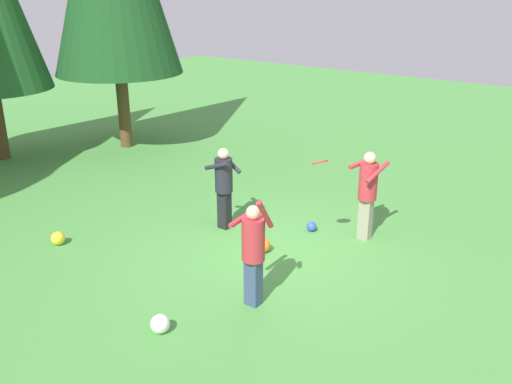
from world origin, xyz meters
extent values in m
plane|color=#4C9342|center=(0.00, 0.00, 0.00)|extent=(40.00, 40.00, 0.00)
cube|color=#38476B|center=(-1.51, -0.70, 0.37)|extent=(0.19, 0.22, 0.75)
cylinder|color=#B72D38|center=(-1.51, -0.70, 1.07)|extent=(0.34, 0.34, 0.65)
sphere|color=beige|center=(-1.51, -0.70, 1.49)|extent=(0.21, 0.21, 0.21)
cylinder|color=#B72D38|center=(-1.51, -0.50, 1.35)|extent=(0.56, 0.09, 0.12)
cylinder|color=#B72D38|center=(-1.50, -0.90, 1.51)|extent=(0.37, 0.09, 0.50)
cube|color=gray|center=(1.56, -0.99, 0.40)|extent=(0.19, 0.22, 0.79)
cylinder|color=#B72D38|center=(1.56, -0.99, 1.13)|extent=(0.34, 0.34, 0.69)
sphere|color=beige|center=(1.56, -0.99, 1.58)|extent=(0.22, 0.22, 0.22)
cylinder|color=#B72D38|center=(1.51, -1.19, 1.37)|extent=(0.56, 0.23, 0.34)
cylinder|color=#B72D38|center=(1.62, -0.80, 1.43)|extent=(0.59, 0.24, 0.14)
cube|color=black|center=(0.35, 1.41, 0.38)|extent=(0.19, 0.22, 0.76)
cylinder|color=#23232D|center=(0.35, 1.41, 1.09)|extent=(0.34, 0.34, 0.66)
sphere|color=beige|center=(0.35, 1.41, 1.51)|extent=(0.21, 0.21, 0.21)
cylinder|color=#23232D|center=(0.55, 1.42, 1.29)|extent=(0.09, 0.51, 0.38)
cylinder|color=#23232D|center=(0.15, 1.41, 1.33)|extent=(0.09, 0.56, 0.26)
cylinder|color=red|center=(0.38, -0.65, 1.74)|extent=(0.35, 0.34, 0.13)
sphere|color=blue|center=(1.23, -0.04, 0.10)|extent=(0.19, 0.19, 0.19)
sphere|color=orange|center=(-0.05, 0.19, 0.13)|extent=(0.26, 0.26, 0.26)
sphere|color=white|center=(-2.86, -0.11, 0.14)|extent=(0.27, 0.27, 0.27)
sphere|color=yellow|center=(-2.07, 3.37, 0.13)|extent=(0.26, 0.26, 0.26)
cylinder|color=brown|center=(3.03, 7.39, 1.93)|extent=(0.34, 0.34, 3.86)
camera|label=1|loc=(-7.24, -5.04, 4.55)|focal=38.92mm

